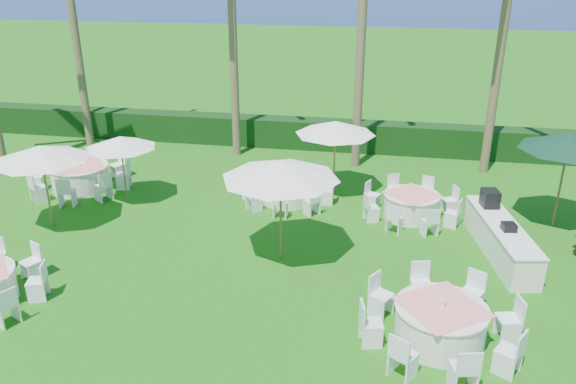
# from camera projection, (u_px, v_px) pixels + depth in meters

# --- Properties ---
(ground) EXTENTS (120.00, 120.00, 0.00)m
(ground) POSITION_uv_depth(u_px,v_px,m) (178.00, 298.00, 13.23)
(ground) COLOR #1F6210
(ground) RESTS_ON ground
(hedge) EXTENTS (34.00, 1.00, 1.20)m
(hedge) POSITION_uv_depth(u_px,v_px,m) (279.00, 132.00, 23.90)
(hedge) COLOR black
(hedge) RESTS_ON ground
(ocean) EXTENTS (260.00, 260.00, 0.00)m
(ocean) POSITION_uv_depth(u_px,v_px,m) (373.00, 3.00, 105.91)
(ocean) COLOR #071349
(ocean) RESTS_ON ground
(banquet_table_c) EXTENTS (3.33, 3.33, 1.00)m
(banquet_table_c) POSITION_uv_depth(u_px,v_px,m) (440.00, 323.00, 11.57)
(banquet_table_c) COLOR white
(banquet_table_c) RESTS_ON ground
(banquet_table_d) EXTENTS (3.42, 3.42, 1.03)m
(banquet_table_d) POSITION_uv_depth(u_px,v_px,m) (80.00, 177.00, 19.37)
(banquet_table_d) COLOR white
(banquet_table_d) RESTS_ON ground
(banquet_table_e) EXTENTS (3.03, 3.03, 0.92)m
(banquet_table_e) POSITION_uv_depth(u_px,v_px,m) (288.00, 189.00, 18.43)
(banquet_table_e) COLOR white
(banquet_table_e) RESTS_ON ground
(banquet_table_f) EXTENTS (2.92, 2.92, 0.91)m
(banquet_table_f) POSITION_uv_depth(u_px,v_px,m) (411.00, 205.00, 17.28)
(banquet_table_f) COLOR white
(banquet_table_f) RESTS_ON ground
(umbrella_a) EXTENTS (2.71, 2.71, 2.51)m
(umbrella_a) POSITION_uv_depth(u_px,v_px,m) (40.00, 153.00, 15.95)
(umbrella_a) COLOR brown
(umbrella_a) RESTS_ON ground
(umbrella_b) EXTENTS (3.05, 3.05, 2.74)m
(umbrella_b) POSITION_uv_depth(u_px,v_px,m) (281.00, 170.00, 14.08)
(umbrella_b) COLOR brown
(umbrella_b) RESTS_ON ground
(umbrella_c) EXTENTS (2.26, 2.26, 2.21)m
(umbrella_c) POSITION_uv_depth(u_px,v_px,m) (120.00, 142.00, 17.82)
(umbrella_c) COLOR brown
(umbrella_c) RESTS_ON ground
(umbrella_d) EXTENTS (2.66, 2.66, 2.51)m
(umbrella_d) POSITION_uv_depth(u_px,v_px,m) (335.00, 128.00, 18.38)
(umbrella_d) COLOR brown
(umbrella_d) RESTS_ON ground
(umbrella_green) EXTENTS (2.76, 2.76, 2.88)m
(umbrella_green) POSITION_uv_depth(u_px,v_px,m) (569.00, 142.00, 15.84)
(umbrella_green) COLOR brown
(umbrella_green) RESTS_ON ground
(buffet_table) EXTENTS (1.51, 4.00, 1.39)m
(buffet_table) POSITION_uv_depth(u_px,v_px,m) (500.00, 237.00, 15.05)
(buffet_table) COLOR white
(buffet_table) RESTS_ON ground
(palm_b) EXTENTS (4.38, 4.22, 8.97)m
(palm_b) POSITION_uv_depth(u_px,v_px,m) (233.00, 30.00, 21.17)
(palm_b) COLOR brown
(palm_b) RESTS_ON ground
(palm_c) EXTENTS (4.37, 4.25, 10.76)m
(palm_c) POSITION_uv_depth(u_px,v_px,m) (363.00, 7.00, 19.53)
(palm_c) COLOR brown
(palm_c) RESTS_ON ground
(palm_d) EXTENTS (4.40, 4.13, 8.44)m
(palm_d) POSITION_uv_depth(u_px,v_px,m) (501.00, 45.00, 19.38)
(palm_d) COLOR brown
(palm_d) RESTS_ON ground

